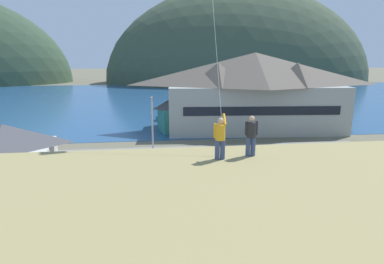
# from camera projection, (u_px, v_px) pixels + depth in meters

# --- Properties ---
(ground_plane) EXTENTS (600.00, 600.00, 0.00)m
(ground_plane) POSITION_uv_depth(u_px,v_px,m) (205.00, 209.00, 20.70)
(ground_plane) COLOR #66604C
(parking_lot_pad) EXTENTS (40.00, 20.00, 0.10)m
(parking_lot_pad) POSITION_uv_depth(u_px,v_px,m) (196.00, 180.00, 25.52)
(parking_lot_pad) COLOR gray
(parking_lot_pad) RESTS_ON ground
(bay_water) EXTENTS (360.00, 84.00, 0.03)m
(bay_water) POSITION_uv_depth(u_px,v_px,m) (168.00, 98.00, 78.67)
(bay_water) COLOR navy
(bay_water) RESTS_ON ground
(far_hill_east_peak) EXTENTS (112.05, 65.22, 77.51)m
(far_hill_east_peak) POSITION_uv_depth(u_px,v_px,m) (239.00, 82.00, 134.38)
(far_hill_east_peak) COLOR #3D4C38
(far_hill_east_peak) RESTS_ON ground
(harbor_lodge) EXTENTS (25.28, 12.21, 10.56)m
(harbor_lodge) POSITION_uv_depth(u_px,v_px,m) (254.00, 90.00, 42.46)
(harbor_lodge) COLOR #999E99
(harbor_lodge) RESTS_ON ground
(storage_shed_near_lot) EXTENTS (7.19, 5.82, 5.37)m
(storage_shed_near_lot) POSITION_uv_depth(u_px,v_px,m) (7.00, 160.00, 21.91)
(storage_shed_near_lot) COLOR beige
(storage_shed_near_lot) RESTS_ON ground
(storage_shed_waterside) EXTENTS (5.18, 5.86, 4.82)m
(storage_shed_waterside) POSITION_uv_depth(u_px,v_px,m) (175.00, 113.00, 42.48)
(storage_shed_waterside) COLOR #338475
(storage_shed_waterside) RESTS_ON ground
(wharf_dock) EXTENTS (3.20, 14.67, 0.70)m
(wharf_dock) POSITION_uv_depth(u_px,v_px,m) (183.00, 112.00, 55.47)
(wharf_dock) COLOR #70604C
(wharf_dock) RESTS_ON ground
(moored_boat_wharfside) EXTENTS (2.02, 5.65, 2.16)m
(moored_boat_wharfside) POSITION_uv_depth(u_px,v_px,m) (166.00, 115.00, 50.82)
(moored_boat_wharfside) COLOR silver
(moored_boat_wharfside) RESTS_ON ground
(moored_boat_outer_mooring) EXTENTS (2.34, 6.80, 2.16)m
(moored_boat_outer_mooring) POSITION_uv_depth(u_px,v_px,m) (202.00, 110.00, 55.68)
(moored_boat_outer_mooring) COLOR navy
(moored_boat_outer_mooring) RESTS_ON ground
(parked_car_front_row_silver) EXTENTS (4.23, 2.11, 1.82)m
(parked_car_front_row_silver) POSITION_uv_depth(u_px,v_px,m) (188.00, 160.00, 27.31)
(parked_car_front_row_silver) COLOR silver
(parked_car_front_row_silver) RESTS_ON parking_lot_pad
(parked_car_mid_row_near) EXTENTS (4.35, 2.36, 1.82)m
(parked_car_mid_row_near) POSITION_uv_depth(u_px,v_px,m) (262.00, 194.00, 20.45)
(parked_car_mid_row_near) COLOR silver
(parked_car_mid_row_near) RESTS_ON parking_lot_pad
(parked_car_mid_row_center) EXTENTS (4.25, 2.15, 1.82)m
(parked_car_mid_row_center) POSITION_uv_depth(u_px,v_px,m) (72.00, 200.00, 19.55)
(parked_car_mid_row_center) COLOR #9EA3A8
(parked_car_mid_row_center) RESTS_ON parking_lot_pad
(parked_car_front_row_end) EXTENTS (4.22, 2.09, 1.82)m
(parked_car_front_row_end) POSITION_uv_depth(u_px,v_px,m) (129.00, 169.00, 25.09)
(parked_car_front_row_end) COLOR navy
(parked_car_front_row_end) RESTS_ON parking_lot_pad
(parked_car_mid_row_far) EXTENTS (4.32, 2.30, 1.82)m
(parked_car_mid_row_far) POSITION_uv_depth(u_px,v_px,m) (168.00, 191.00, 20.96)
(parked_car_mid_row_far) COLOR red
(parked_car_mid_row_far) RESTS_ON parking_lot_pad
(parked_car_back_row_left) EXTENTS (4.22, 2.09, 1.82)m
(parked_car_back_row_left) POSITION_uv_depth(u_px,v_px,m) (336.00, 181.00, 22.56)
(parked_car_back_row_left) COLOR #236633
(parked_car_back_row_left) RESTS_ON parking_lot_pad
(parking_light_pole) EXTENTS (0.24, 0.78, 6.12)m
(parking_light_pole) POSITION_uv_depth(u_px,v_px,m) (152.00, 124.00, 29.66)
(parking_light_pole) COLOR #ADADB2
(parking_light_pole) RESTS_ON parking_lot_pad
(person_kite_flyer) EXTENTS (0.54, 0.65, 1.86)m
(person_kite_flyer) POSITION_uv_depth(u_px,v_px,m) (220.00, 137.00, 12.64)
(person_kite_flyer) COLOR #384770
(person_kite_flyer) RESTS_ON grassy_hill_foreground
(person_companion) EXTENTS (0.55, 0.40, 1.74)m
(person_companion) POSITION_uv_depth(u_px,v_px,m) (251.00, 135.00, 13.07)
(person_companion) COLOR #384770
(person_companion) RESTS_ON grassy_hill_foreground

